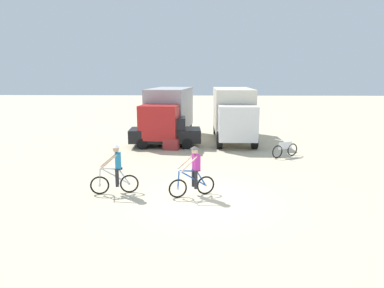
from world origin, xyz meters
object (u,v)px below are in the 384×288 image
(sedan_parked, at_px, (166,132))
(supply_crate, at_px, (171,144))
(box_truck_grey_hauler, at_px, (169,111))
(bicycle_spare, at_px, (285,150))
(cyclist_cowboy_hat, at_px, (194,173))
(box_truck_cream_rv, at_px, (233,112))
(cyclist_orange_shirt, at_px, (116,171))

(sedan_parked, distance_m, supply_crate, 1.06)
(box_truck_grey_hauler, relative_size, bicycle_spare, 4.57)
(bicycle_spare, bearing_deg, box_truck_grey_hauler, 142.55)
(cyclist_cowboy_hat, relative_size, supply_crate, 2.09)
(box_truck_grey_hauler, xyz_separation_m, bicycle_spare, (6.57, -5.03, -1.48))
(box_truck_cream_rv, relative_size, sedan_parked, 1.57)
(box_truck_grey_hauler, relative_size, box_truck_cream_rv, 1.03)
(cyclist_cowboy_hat, xyz_separation_m, supply_crate, (-1.47, 7.70, -0.52))
(sedan_parked, xyz_separation_m, supply_crate, (0.39, -0.81, -0.55))
(box_truck_grey_hauler, distance_m, bicycle_spare, 8.40)
(box_truck_grey_hauler, bearing_deg, box_truck_cream_rv, -3.68)
(cyclist_orange_shirt, height_order, bicycle_spare, cyclist_orange_shirt)
(box_truck_cream_rv, relative_size, supply_crate, 7.77)
(box_truck_cream_rv, distance_m, bicycle_spare, 5.49)
(box_truck_grey_hauler, bearing_deg, cyclist_cowboy_hat, -80.07)
(cyclist_orange_shirt, xyz_separation_m, bicycle_spare, (7.45, 5.82, -0.45))
(bicycle_spare, height_order, supply_crate, bicycle_spare)
(cyclist_orange_shirt, distance_m, supply_crate, 7.67)
(box_truck_grey_hauler, distance_m, cyclist_cowboy_hat, 11.23)
(box_truck_grey_hauler, relative_size, cyclist_cowboy_hat, 3.82)
(box_truck_grey_hauler, xyz_separation_m, box_truck_cream_rv, (4.26, -0.27, 0.00))
(box_truck_grey_hauler, xyz_separation_m, cyclist_orange_shirt, (-0.88, -10.85, -1.03))
(box_truck_grey_hauler, bearing_deg, bicycle_spare, -37.45)
(sedan_parked, bearing_deg, box_truck_grey_hauler, 91.58)
(cyclist_orange_shirt, height_order, cyclist_cowboy_hat, same)
(cyclist_cowboy_hat, bearing_deg, supply_crate, 100.78)
(box_truck_cream_rv, bearing_deg, bicycle_spare, -64.09)
(sedan_parked, bearing_deg, cyclist_cowboy_hat, -77.67)
(box_truck_cream_rv, relative_size, bicycle_spare, 4.44)
(bicycle_spare, bearing_deg, box_truck_cream_rv, 115.91)
(box_truck_grey_hauler, distance_m, supply_crate, 3.69)
(box_truck_grey_hauler, xyz_separation_m, cyclist_cowboy_hat, (1.93, -11.02, -1.03))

